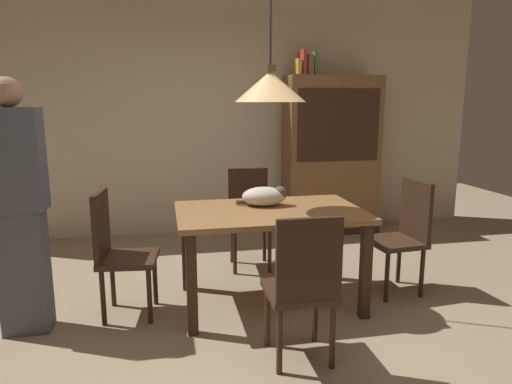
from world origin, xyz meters
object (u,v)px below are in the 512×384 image
(chair_right_side, at_px, (404,232))
(person_standing, at_px, (18,208))
(pendant_lamp, at_px, (270,86))
(hutch_bookcase, at_px, (331,159))
(book_brown_thick, at_px, (308,65))
(chair_far_back, at_px, (249,213))
(cat_sleeping, at_px, (265,196))
(chair_near_front, at_px, (303,283))
(chair_left_side, at_px, (117,249))
(book_green_slim, at_px, (313,64))
(dining_table, at_px, (270,222))
(book_red_tall, at_px, (303,63))
(book_yellow_short, at_px, (298,67))

(chair_right_side, bearing_deg, person_standing, -177.65)
(chair_right_side, bearing_deg, pendant_lamp, -179.65)
(hutch_bookcase, bearing_deg, book_brown_thick, 179.72)
(book_brown_thick, bearing_deg, chair_far_back, -131.44)
(cat_sleeping, bearing_deg, person_standing, -171.85)
(chair_near_front, distance_m, cat_sleeping, 1.06)
(cat_sleeping, bearing_deg, chair_near_front, -89.74)
(chair_left_side, relative_size, book_green_slim, 3.58)
(dining_table, relative_size, chair_near_front, 1.51)
(pendant_lamp, xyz_separation_m, book_green_slim, (0.93, 1.86, 0.32))
(pendant_lamp, xyz_separation_m, person_standing, (-1.72, -0.11, -0.80))
(dining_table, bearing_deg, cat_sleeping, 92.03)
(dining_table, height_order, chair_near_front, chair_near_front)
(pendant_lamp, bearing_deg, dining_table, -90.00)
(hutch_bookcase, xyz_separation_m, book_green_slim, (-0.24, 0.00, 1.09))
(book_red_tall, height_order, book_brown_thick, book_red_tall)
(book_brown_thick, xyz_separation_m, person_standing, (-2.60, -1.97, -1.10))
(chair_far_back, bearing_deg, chair_right_side, -37.81)
(chair_near_front, relative_size, person_standing, 0.54)
(book_yellow_short, bearing_deg, person_standing, -141.44)
(chair_far_back, distance_m, pendant_lamp, 1.45)
(book_red_tall, bearing_deg, person_standing, -142.08)
(chair_right_side, relative_size, hutch_bookcase, 0.50)
(chair_right_side, height_order, book_brown_thick, book_brown_thick)
(book_yellow_short, xyz_separation_m, person_standing, (-2.47, -1.97, -1.08))
(chair_right_side, relative_size, book_yellow_short, 4.65)
(chair_near_front, height_order, cat_sleeping, chair_near_front)
(book_brown_thick, bearing_deg, book_green_slim, 0.00)
(book_brown_thick, bearing_deg, book_yellow_short, 180.00)
(hutch_bookcase, bearing_deg, book_green_slim, 179.65)
(chair_left_side, xyz_separation_m, book_yellow_short, (1.88, 1.85, 1.43))
(book_red_tall, height_order, book_green_slim, book_red_tall)
(chair_near_front, relative_size, chair_right_side, 1.00)
(chair_far_back, distance_m, hutch_bookcase, 1.58)
(pendant_lamp, xyz_separation_m, hutch_bookcase, (1.18, 1.86, -0.77))
(hutch_bookcase, height_order, book_yellow_short, book_yellow_short)
(chair_left_side, relative_size, cat_sleeping, 2.37)
(hutch_bookcase, bearing_deg, pendant_lamp, -122.33)
(chair_left_side, xyz_separation_m, book_green_slim, (2.06, 1.85, 1.47))
(chair_right_side, bearing_deg, chair_far_back, 142.19)
(chair_right_side, relative_size, chair_left_side, 1.00)
(cat_sleeping, bearing_deg, book_red_tall, 64.82)
(dining_table, xyz_separation_m, chair_left_side, (-1.13, 0.01, -0.14))
(pendant_lamp, bearing_deg, book_green_slim, 63.34)
(pendant_lamp, relative_size, person_standing, 0.76)
(hutch_bookcase, height_order, person_standing, hutch_bookcase)
(chair_right_side, height_order, book_yellow_short, book_yellow_short)
(chair_far_back, xyz_separation_m, book_green_slim, (0.93, 0.98, 1.47))
(dining_table, relative_size, chair_far_back, 1.51)
(book_green_slim, bearing_deg, person_standing, -143.44)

